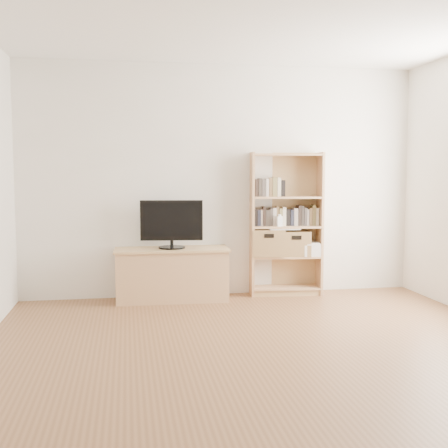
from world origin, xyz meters
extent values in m
cube|color=brown|center=(0.00, 0.00, 0.00)|extent=(4.50, 5.00, 0.01)
cube|color=silver|center=(0.00, 2.50, 1.30)|extent=(4.50, 0.02, 2.60)
cube|color=tan|center=(-0.59, 2.28, 0.27)|extent=(1.21, 0.49, 0.55)
cube|color=tan|center=(0.72, 2.36, 0.81)|extent=(0.83, 0.36, 1.62)
cube|color=black|center=(-0.59, 2.28, 0.84)|extent=(0.68, 0.13, 0.53)
cube|color=black|center=(0.72, 2.37, 0.91)|extent=(0.87, 0.26, 0.23)
cube|color=black|center=(0.54, 2.39, 1.23)|extent=(0.41, 0.18, 0.21)
cube|color=white|center=(0.62, 2.27, 0.85)|extent=(0.06, 0.04, 0.11)
cube|color=olive|center=(0.50, 2.37, 0.60)|extent=(0.40, 0.34, 0.30)
cube|color=olive|center=(0.82, 2.34, 0.59)|extent=(0.37, 0.32, 0.28)
cube|color=white|center=(0.69, 2.34, 0.77)|extent=(0.37, 0.28, 0.03)
cube|color=silver|center=(1.00, 2.33, 0.52)|extent=(0.21, 0.29, 0.13)
camera|label=1|loc=(-1.07, -3.79, 1.40)|focal=45.00mm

